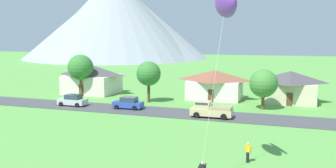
% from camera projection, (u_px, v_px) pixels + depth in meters
% --- Properties ---
extents(road_strip, '(160.00, 6.17, 0.08)m').
position_uv_depth(road_strip, '(198.00, 115.00, 46.91)').
color(road_strip, '#424247').
rests_on(road_strip, ground).
extents(mountain_far_west_ridge, '(89.73, 89.73, 38.21)m').
position_uv_depth(mountain_far_west_ridge, '(116.00, 19.00, 176.80)').
color(mountain_far_west_ridge, '#8E939E').
rests_on(mountain_far_west_ridge, ground).
extents(mountain_east_ridge, '(79.24, 79.24, 25.71)m').
position_uv_depth(mountain_east_ridge, '(107.00, 32.00, 176.06)').
color(mountain_east_ridge, '#8E939E').
rests_on(mountain_east_ridge, ground).
extents(mountain_far_east_ridge, '(74.85, 74.85, 39.11)m').
position_uv_depth(mountain_far_east_ridge, '(115.00, 17.00, 165.57)').
color(mountain_far_east_ridge, '#8E939E').
rests_on(mountain_far_east_ridge, ground).
extents(house_leftmost, '(8.19, 7.82, 4.87)m').
position_uv_depth(house_leftmost, '(290.00, 86.00, 56.11)').
color(house_leftmost, beige).
rests_on(house_leftmost, ground).
extents(house_left_center, '(9.16, 6.63, 4.77)m').
position_uv_depth(house_left_center, '(215.00, 84.00, 58.89)').
color(house_left_center, silver).
rests_on(house_left_center, ground).
extents(house_right_center, '(9.59, 7.65, 5.18)m').
position_uv_depth(house_right_center, '(92.00, 79.00, 64.84)').
color(house_right_center, beige).
rests_on(house_right_center, ground).
extents(tree_near_left, '(3.80, 3.80, 6.41)m').
position_uv_depth(tree_near_left, '(149.00, 74.00, 55.54)').
color(tree_near_left, '#4C3823').
rests_on(tree_near_left, ground).
extents(tree_left_of_center, '(4.35, 4.35, 7.19)m').
position_uv_depth(tree_left_of_center, '(81.00, 68.00, 61.14)').
color(tree_left_of_center, brown).
rests_on(tree_left_of_center, ground).
extents(tree_right_of_center, '(3.93, 3.93, 5.66)m').
position_uv_depth(tree_right_of_center, '(263.00, 84.00, 50.03)').
color(tree_right_of_center, brown).
rests_on(tree_right_of_center, ground).
extents(parked_car_silver_west_end, '(4.23, 2.14, 1.68)m').
position_uv_depth(parked_car_silver_west_end, '(73.00, 100.00, 52.77)').
color(parked_car_silver_west_end, '#B7BCC1').
rests_on(parked_car_silver_west_end, road_strip).
extents(parked_car_blue_mid_west, '(4.26, 2.19, 1.68)m').
position_uv_depth(parked_car_blue_mid_west, '(128.00, 103.00, 50.55)').
color(parked_car_blue_mid_west, '#2847A8').
rests_on(parked_car_blue_mid_west, road_strip).
extents(pickup_truck_sand_west_side, '(5.22, 2.36, 1.99)m').
position_uv_depth(pickup_truck_sand_west_side, '(210.00, 110.00, 45.03)').
color(pickup_truck_sand_west_side, '#C6B284').
rests_on(pickup_truck_sand_west_side, road_strip).
extents(kite_flyer_with_kite, '(2.89, 4.06, 13.44)m').
position_uv_depth(kite_flyer_with_kite, '(226.00, 5.00, 24.50)').
color(kite_flyer_with_kite, navy).
rests_on(kite_flyer_with_kite, ground).
extents(watcher_person, '(0.56, 0.24, 1.68)m').
position_uv_depth(watcher_person, '(248.00, 152.00, 28.86)').
color(watcher_person, black).
rests_on(watcher_person, ground).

